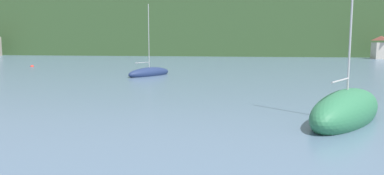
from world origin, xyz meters
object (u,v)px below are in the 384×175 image
Objects in this scene: sailboat_mid_5 at (346,111)px; sailboat_far_7 at (149,73)px; shore_building_westcentral at (381,48)px; mooring_buoy_near at (32,67)px.

sailboat_mid_5 is 1.23× the size of sailboat_far_7.
shore_building_westcentral is at bearing -12.47° from sailboat_far_7.
sailboat_far_7 is (-16.46, 22.42, -0.20)m from sailboat_mid_5.
shore_building_westcentral is at bearing 10.27° from sailboat_mid_5.
sailboat_mid_5 is 27.81m from sailboat_far_7.
sailboat_far_7 is (-41.19, -47.67, -2.20)m from shore_building_westcentral.
sailboat_mid_5 is (-24.73, -70.09, -2.00)m from shore_building_westcentral.
sailboat_mid_5 is at bearing -41.46° from mooring_buoy_near.
sailboat_far_7 is 25.26m from mooring_buoy_near.
sailboat_far_7 is at bearing 65.99° from sailboat_mid_5.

